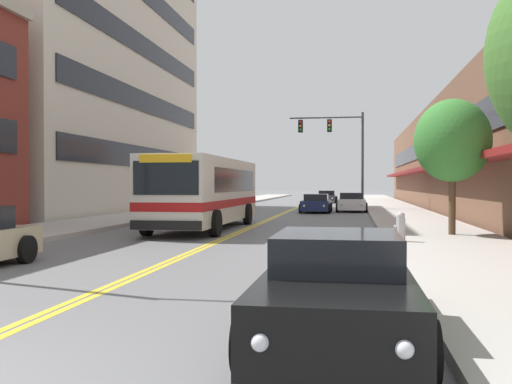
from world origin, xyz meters
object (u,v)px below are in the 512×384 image
object	(u,v)px
traffic_signal_mast	(339,141)
car_white_parked_right_mid	(352,203)
car_black_parked_right_foreground	(337,291)
street_tree_right_mid	(452,141)
car_dark_grey_moving_lead	(327,197)
city_bus	(206,190)
fire_hydrant	(401,227)
car_silver_parked_left_near	(220,204)
car_navy_moving_second	(316,204)

from	to	relation	value
traffic_signal_mast	car_white_parked_right_mid	bearing A→B (deg)	-58.99
traffic_signal_mast	car_black_parked_right_foreground	bearing A→B (deg)	-88.63
car_black_parked_right_foreground	street_tree_right_mid	world-z (taller)	street_tree_right_mid
car_dark_grey_moving_lead	traffic_signal_mast	distance (m)	17.50
city_bus	car_dark_grey_moving_lead	bearing A→B (deg)	84.06
city_bus	car_white_parked_right_mid	world-z (taller)	city_bus
car_black_parked_right_foreground	car_white_parked_right_mid	xyz separation A→B (m)	(0.12, 33.55, 0.01)
car_white_parked_right_mid	street_tree_right_mid	size ratio (longest dim) A/B	1.02
car_white_parked_right_mid	traffic_signal_mast	world-z (taller)	traffic_signal_mast
car_black_parked_right_foreground	fire_hydrant	world-z (taller)	car_black_parked_right_foreground
car_white_parked_right_mid	car_black_parked_right_foreground	bearing A→B (deg)	-90.20
car_dark_grey_moving_lead	fire_hydrant	bearing A→B (deg)	-84.33
car_silver_parked_left_near	traffic_signal_mast	distance (m)	10.10
car_navy_moving_second	street_tree_right_mid	size ratio (longest dim) A/B	0.93
car_dark_grey_moving_lead	street_tree_right_mid	distance (m)	38.96
traffic_signal_mast	fire_hydrant	distance (m)	24.78
city_bus	fire_hydrant	distance (m)	9.84
car_silver_parked_left_near	car_navy_moving_second	distance (m)	6.49
car_navy_moving_second	traffic_signal_mast	bearing A→B (deg)	67.52
car_black_parked_right_foreground	car_white_parked_right_mid	bearing A→B (deg)	89.80
traffic_signal_mast	car_silver_parked_left_near	bearing A→B (deg)	-149.93
car_dark_grey_moving_lead	city_bus	bearing A→B (deg)	-95.94
car_silver_parked_left_near	fire_hydrant	size ratio (longest dim) A/B	4.84
car_black_parked_right_foreground	car_navy_moving_second	size ratio (longest dim) A/B	1.00
car_white_parked_right_mid	street_tree_right_mid	distance (m)	20.45
street_tree_right_mid	car_navy_moving_second	bearing A→B (deg)	107.92
street_tree_right_mid	car_white_parked_right_mid	bearing A→B (deg)	99.89
traffic_signal_mast	fire_hydrant	xyz separation A→B (m)	(2.48, -24.25, -4.43)
car_silver_parked_left_near	car_dark_grey_moving_lead	world-z (taller)	car_dark_grey_moving_lead
city_bus	car_black_parked_right_foreground	world-z (taller)	city_bus
car_dark_grey_moving_lead	fire_hydrant	distance (m)	41.30
car_silver_parked_left_near	car_dark_grey_moving_lead	xyz separation A→B (m)	(6.22, 21.37, 0.02)
fire_hydrant	car_dark_grey_moving_lead	bearing A→B (deg)	95.67
car_black_parked_right_foreground	car_dark_grey_moving_lead	size ratio (longest dim) A/B	1.03
car_dark_grey_moving_lead	car_navy_moving_second	size ratio (longest dim) A/B	0.97
city_bus	fire_hydrant	size ratio (longest dim) A/B	11.76
fire_hydrant	traffic_signal_mast	bearing A→B (deg)	95.84
city_bus	fire_hydrant	world-z (taller)	city_bus
car_black_parked_right_foreground	traffic_signal_mast	size ratio (longest dim) A/B	0.61
traffic_signal_mast	street_tree_right_mid	xyz separation A→B (m)	(4.43, -21.54, -1.62)
car_silver_parked_left_near	fire_hydrant	world-z (taller)	car_silver_parked_left_near
traffic_signal_mast	street_tree_right_mid	size ratio (longest dim) A/B	1.52
car_navy_moving_second	fire_hydrant	world-z (taller)	car_navy_moving_second
car_dark_grey_moving_lead	traffic_signal_mast	world-z (taller)	traffic_signal_mast
car_silver_parked_left_near	car_dark_grey_moving_lead	size ratio (longest dim) A/B	1.03
city_bus	car_navy_moving_second	distance (m)	15.34
car_silver_parked_left_near	city_bus	bearing A→B (deg)	-79.37
city_bus	street_tree_right_mid	xyz separation A→B (m)	(9.68, -3.29, 1.74)
car_dark_grey_moving_lead	street_tree_right_mid	xyz separation A→B (m)	(6.03, -38.39, 2.85)
car_silver_parked_left_near	street_tree_right_mid	size ratio (longest dim) A/B	0.93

